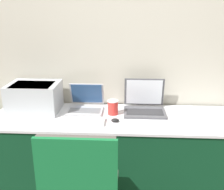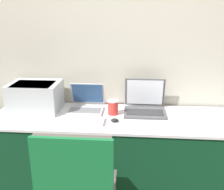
{
  "view_description": "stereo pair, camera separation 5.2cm",
  "coord_description": "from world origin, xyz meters",
  "px_view_note": "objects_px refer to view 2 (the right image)",
  "views": [
    {
      "loc": [
        0.01,
        -1.7,
        1.61
      ],
      "look_at": [
        -0.1,
        0.32,
        0.94
      ],
      "focal_mm": 42.0,
      "sensor_mm": 36.0,
      "label": 1
    },
    {
      "loc": [
        0.06,
        -1.7,
        1.61
      ],
      "look_at": [
        -0.1,
        0.32,
        0.94
      ],
      "focal_mm": 42.0,
      "sensor_mm": 36.0,
      "label": 2
    }
  ],
  "objects_px": {
    "laptop_left": "(86,104)",
    "external_keyboard": "(81,121)",
    "chair": "(78,187)",
    "mouse": "(115,120)",
    "coffee_cup": "(113,107)",
    "printer": "(35,96)",
    "laptop_right": "(145,105)"
  },
  "relations": [
    {
      "from": "mouse",
      "to": "laptop_left",
      "type": "bearing_deg",
      "value": 138.09
    },
    {
      "from": "external_keyboard",
      "to": "coffee_cup",
      "type": "relative_size",
      "value": 2.95
    },
    {
      "from": "laptop_left",
      "to": "mouse",
      "type": "relative_size",
      "value": 4.87
    },
    {
      "from": "external_keyboard",
      "to": "chair",
      "type": "relative_size",
      "value": 0.37
    },
    {
      "from": "mouse",
      "to": "coffee_cup",
      "type": "bearing_deg",
      "value": 99.4
    },
    {
      "from": "external_keyboard",
      "to": "mouse",
      "type": "distance_m",
      "value": 0.26
    },
    {
      "from": "chair",
      "to": "laptop_left",
      "type": "bearing_deg",
      "value": 96.47
    },
    {
      "from": "coffee_cup",
      "to": "laptop_right",
      "type": "bearing_deg",
      "value": 17.19
    },
    {
      "from": "coffee_cup",
      "to": "mouse",
      "type": "bearing_deg",
      "value": -80.6
    },
    {
      "from": "printer",
      "to": "mouse",
      "type": "relative_size",
      "value": 6.79
    },
    {
      "from": "printer",
      "to": "laptop_left",
      "type": "height_order",
      "value": "printer"
    },
    {
      "from": "printer",
      "to": "laptop_left",
      "type": "relative_size",
      "value": 1.39
    },
    {
      "from": "printer",
      "to": "chair",
      "type": "bearing_deg",
      "value": -56.84
    },
    {
      "from": "laptop_left",
      "to": "external_keyboard",
      "type": "distance_m",
      "value": 0.27
    },
    {
      "from": "laptop_left",
      "to": "laptop_right",
      "type": "distance_m",
      "value": 0.51
    },
    {
      "from": "laptop_left",
      "to": "laptop_right",
      "type": "xyz_separation_m",
      "value": [
        0.51,
        0.0,
        0.01
      ]
    },
    {
      "from": "external_keyboard",
      "to": "coffee_cup",
      "type": "xyz_separation_m",
      "value": [
        0.23,
        0.19,
        0.05
      ]
    },
    {
      "from": "printer",
      "to": "coffee_cup",
      "type": "xyz_separation_m",
      "value": [
        0.68,
        -0.04,
        -0.07
      ]
    },
    {
      "from": "mouse",
      "to": "laptop_right",
      "type": "bearing_deg",
      "value": 45.13
    },
    {
      "from": "laptop_right",
      "to": "mouse",
      "type": "xyz_separation_m",
      "value": [
        -0.24,
        -0.24,
        -0.04
      ]
    },
    {
      "from": "coffee_cup",
      "to": "mouse",
      "type": "xyz_separation_m",
      "value": [
        0.03,
        -0.16,
        -0.05
      ]
    },
    {
      "from": "printer",
      "to": "mouse",
      "type": "distance_m",
      "value": 0.74
    },
    {
      "from": "coffee_cup",
      "to": "mouse",
      "type": "distance_m",
      "value": 0.17
    },
    {
      "from": "laptop_right",
      "to": "mouse",
      "type": "height_order",
      "value": "laptop_right"
    },
    {
      "from": "printer",
      "to": "coffee_cup",
      "type": "height_order",
      "value": "printer"
    },
    {
      "from": "printer",
      "to": "laptop_right",
      "type": "xyz_separation_m",
      "value": [
        0.95,
        0.04,
        -0.07
      ]
    },
    {
      "from": "printer",
      "to": "laptop_left",
      "type": "bearing_deg",
      "value": 5.24
    },
    {
      "from": "laptop_right",
      "to": "coffee_cup",
      "type": "relative_size",
      "value": 2.86
    },
    {
      "from": "laptop_left",
      "to": "chair",
      "type": "relative_size",
      "value": 0.31
    },
    {
      "from": "laptop_right",
      "to": "laptop_left",
      "type": "bearing_deg",
      "value": -179.89
    },
    {
      "from": "printer",
      "to": "laptop_left",
      "type": "xyz_separation_m",
      "value": [
        0.44,
        0.04,
        -0.08
      ]
    },
    {
      "from": "laptop_left",
      "to": "chair",
      "type": "xyz_separation_m",
      "value": [
        0.1,
        -0.85,
        -0.2
      ]
    }
  ]
}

